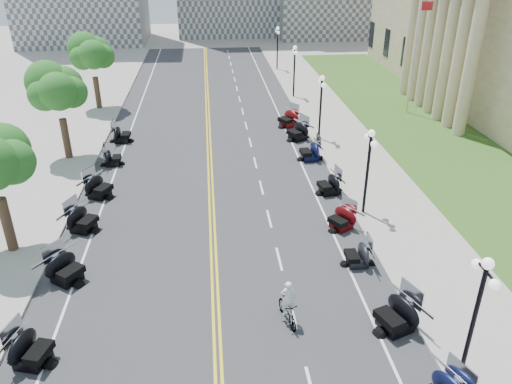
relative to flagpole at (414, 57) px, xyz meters
name	(u,v)px	position (x,y,z in m)	size (l,w,h in m)	color
ground	(214,263)	(-18.00, -22.00, -5.00)	(160.00, 160.00, 0.00)	gray
road	(210,176)	(-18.00, -12.00, -5.00)	(16.00, 90.00, 0.01)	#333335
centerline_yellow_a	(209,176)	(-18.12, -12.00, -4.99)	(0.12, 90.00, 0.00)	yellow
centerline_yellow_b	(212,176)	(-17.88, -12.00, -4.99)	(0.12, 90.00, 0.00)	yellow
edge_line_north	(305,172)	(-11.60, -12.00, -4.99)	(0.12, 90.00, 0.00)	white
edge_line_south	(112,180)	(-24.40, -12.00, -4.99)	(0.12, 90.00, 0.00)	white
lane_dash_5	(292,313)	(-14.80, -26.00, -4.99)	(0.12, 2.00, 0.00)	white
lane_dash_6	(279,259)	(-14.80, -22.00, -4.99)	(0.12, 2.00, 0.00)	white
lane_dash_7	(269,219)	(-14.80, -18.00, -4.99)	(0.12, 2.00, 0.00)	white
lane_dash_8	(261,187)	(-14.80, -14.00, -4.99)	(0.12, 2.00, 0.00)	white
lane_dash_9	(255,163)	(-14.80, -10.00, -4.99)	(0.12, 2.00, 0.00)	white
lane_dash_10	(250,142)	(-14.80, -6.00, -4.99)	(0.12, 2.00, 0.00)	white
lane_dash_11	(246,125)	(-14.80, -2.00, -4.99)	(0.12, 2.00, 0.00)	white
lane_dash_12	(243,111)	(-14.80, 2.00, -4.99)	(0.12, 2.00, 0.00)	white
lane_dash_13	(240,99)	(-14.80, 6.00, -4.99)	(0.12, 2.00, 0.00)	white
lane_dash_14	(237,88)	(-14.80, 10.00, -4.99)	(0.12, 2.00, 0.00)	white
lane_dash_15	(235,79)	(-14.80, 14.00, -4.99)	(0.12, 2.00, 0.00)	white
lane_dash_16	(233,71)	(-14.80, 18.00, -4.99)	(0.12, 2.00, 0.00)	white
lane_dash_17	(231,64)	(-14.80, 22.00, -4.99)	(0.12, 2.00, 0.00)	white
lane_dash_18	(229,57)	(-14.80, 26.00, -4.99)	(0.12, 2.00, 0.00)	white
lane_dash_19	(228,52)	(-14.80, 30.00, -4.99)	(0.12, 2.00, 0.00)	white
sidewalk_north	(364,169)	(-7.50, -12.00, -4.92)	(5.00, 90.00, 0.15)	#9E9991
sidewalk_south	(47,182)	(-28.50, -12.00, -4.92)	(5.00, 90.00, 0.15)	#9E9991
lawn	(418,127)	(-0.50, -4.00, -4.95)	(9.00, 60.00, 0.10)	#356023
street_lamp_1	(474,320)	(-9.40, -30.00, -2.40)	(0.50, 1.20, 4.90)	black
street_lamp_2	(367,173)	(-9.40, -18.00, -2.40)	(0.50, 1.20, 4.90)	black
street_lamp_3	(320,108)	(-9.40, -6.00, -2.40)	(0.50, 1.20, 4.90)	black
street_lamp_4	(294,72)	(-9.40, 6.00, -2.40)	(0.50, 1.20, 4.90)	black
street_lamp_5	(277,48)	(-9.40, 18.00, -2.40)	(0.50, 1.20, 4.90)	black
flagpole	(414,57)	(0.00, 0.00, 0.00)	(1.10, 0.20, 10.00)	silver
tree_3	(58,94)	(-28.00, -8.00, -0.25)	(4.80, 4.80, 9.20)	#235619
tree_4	(92,57)	(-28.00, 4.00, -0.25)	(4.80, 4.80, 9.20)	#235619
motorcycle_n_4	(397,313)	(-10.86, -27.34, -4.22)	(2.23, 2.23, 1.56)	black
motorcycle_n_5	(358,254)	(-11.13, -22.84, -4.37)	(1.80, 1.80, 1.26)	black
motorcycle_n_6	(342,217)	(-11.04, -19.41, -4.33)	(1.91, 1.91, 1.34)	#590A0C
motorcycle_n_7	(329,183)	(-10.74, -15.20, -4.31)	(1.96, 1.96, 1.37)	black
motorcycle_n_8	(310,150)	(-10.87, -9.85, -4.26)	(2.11, 2.11, 1.47)	black
motorcycle_n_9	(298,130)	(-11.04, -5.74, -4.24)	(2.18, 2.18, 1.53)	black
motorcycle_n_10	(288,118)	(-11.28, -2.54, -4.23)	(2.20, 2.20, 1.54)	#590A0C
motorcycle_s_4	(30,348)	(-24.80, -27.79, -4.28)	(2.07, 2.07, 1.45)	black
motorcycle_s_5	(65,267)	(-24.73, -22.78, -4.25)	(2.14, 2.14, 1.50)	black
motorcycle_s_6	(82,218)	(-24.92, -18.23, -4.26)	(2.11, 2.11, 1.48)	black
motorcycle_s_7	(98,186)	(-24.76, -14.29, -4.26)	(2.11, 2.11, 1.48)	black
motorcycle_s_8	(112,157)	(-24.71, -9.42, -4.37)	(1.79, 1.79, 1.25)	black
motorcycle_s_9	(121,133)	(-24.71, -4.89, -4.30)	(2.01, 2.01, 1.41)	black
bicycle	(287,311)	(-15.12, -26.51, -4.45)	(0.52, 1.82, 1.10)	#A51414
cyclist_rider	(288,284)	(-15.12, -26.51, -3.07)	(0.61, 0.40, 1.66)	white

